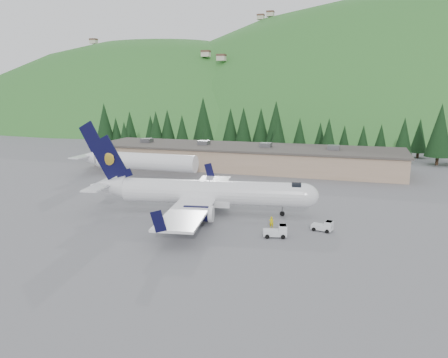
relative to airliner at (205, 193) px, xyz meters
The scene contains 9 objects.
ground 3.21m from the airliner, ahead, with size 600.00×600.00×0.00m, color slate.
airliner is the anchor object (origin of this frame).
second_airliner 32.61m from the airliner, 137.20° to the left, with size 27.50×11.00×10.05m.
baggage_tug_a 14.49m from the airliner, 31.55° to the right, with size 3.18×2.32×1.55m.
baggage_tug_b 18.06m from the airliner, 10.95° to the right, with size 2.86×2.06×1.41m.
terminal_building 38.37m from the airliner, 96.01° to the left, with size 71.00×17.00×6.10m.
ramp_worker 11.82m from the airliner, 21.38° to the right, with size 0.58×0.38×1.60m, color #DAC603.
tree_line 63.20m from the airliner, 95.66° to the left, with size 111.70×18.32×14.47m.
hills 231.07m from the airliner, 75.33° to the left, with size 614.00×330.00×300.00m.
Camera 1 is at (20.29, -59.08, 18.09)m, focal length 35.00 mm.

